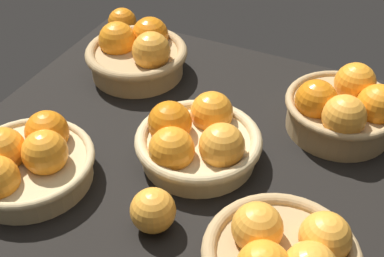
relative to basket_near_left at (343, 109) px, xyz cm
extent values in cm
cube|color=black|center=(22.89, 15.03, -6.66)|extent=(84.00, 72.00, 3.00)
cylinder|color=tan|center=(0.39, -0.44, -2.20)|extent=(19.72, 19.72, 5.91)
torus|color=tan|center=(0.39, -0.44, 0.75)|extent=(21.23, 21.23, 1.51)
sphere|color=#F49E33|center=(-0.91, 5.51, 2.31)|extent=(7.84, 7.84, 7.84)
sphere|color=orange|center=(-5.74, -0.36, 2.29)|extent=(7.84, 7.84, 7.84)
sphere|color=orange|center=(-0.56, -5.15, 2.69)|extent=(7.84, 7.84, 7.84)
sphere|color=orange|center=(4.81, 2.70, 2.15)|extent=(7.84, 7.84, 7.84)
cylinder|color=tan|center=(44.88, -0.95, -2.51)|extent=(19.97, 19.97, 5.29)
torus|color=tan|center=(44.88, -0.95, 0.13)|extent=(22.13, 22.13, 2.16)
sphere|color=orange|center=(49.78, -1.35, 1.65)|extent=(8.15, 8.15, 8.15)
sphere|color=orange|center=(44.60, -6.78, 1.37)|extent=(8.15, 8.15, 8.15)
sphere|color=#F49E33|center=(40.28, 0.50, 2.34)|extent=(8.15, 8.15, 8.15)
cylinder|color=tan|center=(44.75, 35.71, -3.01)|extent=(20.94, 20.94, 4.30)
torus|color=tan|center=(44.75, 35.71, -0.86)|extent=(22.45, 22.45, 1.51)
sphere|color=orange|center=(41.30, 34.84, 1.50)|extent=(7.61, 7.61, 7.61)
sphere|color=orange|center=(48.30, 36.96, 1.15)|extent=(7.61, 7.61, 7.61)
sphere|color=orange|center=(44.71, 29.99, 0.99)|extent=(7.61, 7.61, 7.61)
torus|color=tan|center=(0.48, 35.93, -0.85)|extent=(22.43, 22.43, 2.15)
sphere|color=#F49E33|center=(4.64, 34.71, 1.28)|extent=(7.41, 7.41, 7.41)
sphere|color=#F49E33|center=(-4.38, 31.91, 0.76)|extent=(7.41, 7.41, 7.41)
cylinder|color=tan|center=(21.10, 18.66, -3.04)|extent=(20.36, 20.36, 4.24)
torus|color=tan|center=(21.10, 18.66, -0.92)|extent=(22.53, 22.53, 2.17)
sphere|color=#F49E33|center=(16.04, 20.26, 0.85)|extent=(7.89, 7.89, 7.89)
sphere|color=orange|center=(26.61, 18.78, 1.09)|extent=(7.89, 7.89, 7.89)
sphere|color=orange|center=(21.39, 12.23, 0.54)|extent=(7.89, 7.89, 7.89)
sphere|color=orange|center=(23.42, 24.40, 0.48)|extent=(7.89, 7.89, 7.89)
sphere|color=#F49E33|center=(20.76, 35.98, -1.59)|extent=(7.13, 7.13, 7.13)
sphere|color=orange|center=(56.64, -14.24, -1.68)|extent=(6.96, 6.96, 6.96)
camera|label=1|loc=(-7.24, 81.39, 57.99)|focal=48.39mm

